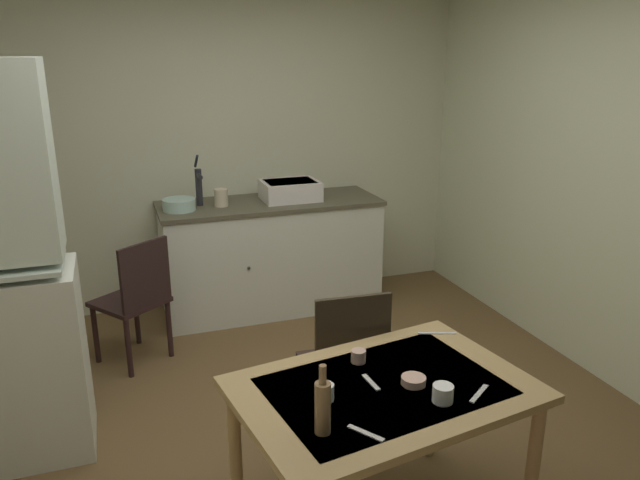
# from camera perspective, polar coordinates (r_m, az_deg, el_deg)

# --- Properties ---
(ground_plane) EXTENTS (5.33, 5.33, 0.00)m
(ground_plane) POSITION_cam_1_polar(r_m,az_deg,el_deg) (3.42, -1.09, -18.71)
(ground_plane) COLOR brown
(wall_back) EXTENTS (4.07, 0.10, 2.65)m
(wall_back) POSITION_cam_1_polar(r_m,az_deg,el_deg) (4.96, -9.34, 9.19)
(wall_back) COLOR beige
(wall_back) RESTS_ON ground
(counter_cabinet) EXTENTS (1.73, 0.64, 0.89)m
(counter_cabinet) POSITION_cam_1_polar(r_m,az_deg,el_deg) (4.88, -4.63, -1.43)
(counter_cabinet) COLOR silver
(counter_cabinet) RESTS_ON ground
(sink_basin) EXTENTS (0.44, 0.34, 0.15)m
(sink_basin) POSITION_cam_1_polar(r_m,az_deg,el_deg) (4.78, -2.84, 4.72)
(sink_basin) COLOR white
(sink_basin) RESTS_ON counter_cabinet
(hand_pump) EXTENTS (0.05, 0.27, 0.39)m
(hand_pump) POSITION_cam_1_polar(r_m,az_deg,el_deg) (4.66, -11.36, 5.22)
(hand_pump) COLOR #232328
(hand_pump) RESTS_ON counter_cabinet
(mixing_bowl_counter) EXTENTS (0.24, 0.24, 0.09)m
(mixing_bowl_counter) POSITION_cam_1_polar(r_m,az_deg,el_deg) (4.57, -13.15, 3.26)
(mixing_bowl_counter) COLOR #ADD1C1
(mixing_bowl_counter) RESTS_ON counter_cabinet
(stoneware_crock) EXTENTS (0.10, 0.10, 0.13)m
(stoneware_crock) POSITION_cam_1_polar(r_m,az_deg,el_deg) (4.63, -9.30, 3.96)
(stoneware_crock) COLOR beige
(stoneware_crock) RESTS_ON counter_cabinet
(dining_table) EXTENTS (1.28, 0.96, 0.73)m
(dining_table) POSITION_cam_1_polar(r_m,az_deg,el_deg) (2.56, 6.00, -15.26)
(dining_table) COLOR #A88854
(dining_table) RESTS_ON ground
(chair_far_side) EXTENTS (0.43, 0.43, 0.90)m
(chair_far_side) POSITION_cam_1_polar(r_m,az_deg,el_deg) (3.16, 2.42, -11.67)
(chair_far_side) COLOR #30211C
(chair_far_side) RESTS_ON ground
(chair_by_counter) EXTENTS (0.56, 0.56, 0.87)m
(chair_by_counter) POSITION_cam_1_polar(r_m,az_deg,el_deg) (4.17, -16.99, -5.28)
(chair_by_counter) COLOR black
(chair_by_counter) RESTS_ON ground
(serving_bowl_wide) EXTENTS (0.10, 0.10, 0.03)m
(serving_bowl_wide) POSITION_cam_1_polar(r_m,az_deg,el_deg) (2.54, 8.81, -12.96)
(serving_bowl_wide) COLOR tan
(serving_bowl_wide) RESTS_ON dining_table
(mug_tall) EXTENTS (0.07, 0.07, 0.06)m
(mug_tall) POSITION_cam_1_polar(r_m,az_deg,el_deg) (2.67, 3.65, -10.87)
(mug_tall) COLOR tan
(mug_tall) RESTS_ON dining_table
(mug_dark) EXTENTS (0.08, 0.08, 0.07)m
(mug_dark) POSITION_cam_1_polar(r_m,az_deg,el_deg) (2.43, 11.51, -14.01)
(mug_dark) COLOR white
(mug_dark) RESTS_ON dining_table
(teacup_cream) EXTENTS (0.07, 0.07, 0.07)m
(teacup_cream) POSITION_cam_1_polar(r_m,az_deg,el_deg) (2.40, 0.44, -14.15)
(teacup_cream) COLOR white
(teacup_cream) RESTS_ON dining_table
(glass_bottle) EXTENTS (0.06, 0.06, 0.27)m
(glass_bottle) POSITION_cam_1_polar(r_m,az_deg,el_deg) (2.18, 0.26, -15.38)
(glass_bottle) COLOR olive
(glass_bottle) RESTS_ON dining_table
(table_knife) EXTENTS (0.18, 0.08, 0.00)m
(table_knife) POSITION_cam_1_polar(r_m,az_deg,el_deg) (2.97, 10.98, -8.63)
(table_knife) COLOR silver
(table_knife) RESTS_ON dining_table
(teaspoon_near_bowl) EXTENTS (0.10, 0.13, 0.00)m
(teaspoon_near_bowl) POSITION_cam_1_polar(r_m,az_deg,el_deg) (2.24, 4.34, -17.70)
(teaspoon_near_bowl) COLOR beige
(teaspoon_near_bowl) RESTS_ON dining_table
(teaspoon_by_cup) EXTENTS (0.14, 0.10, 0.00)m
(teaspoon_by_cup) POSITION_cam_1_polar(r_m,az_deg,el_deg) (2.53, 14.76, -13.83)
(teaspoon_by_cup) COLOR beige
(teaspoon_by_cup) RESTS_ON dining_table
(serving_spoon) EXTENTS (0.03, 0.13, 0.00)m
(serving_spoon) POSITION_cam_1_polar(r_m,az_deg,el_deg) (2.53, 4.83, -13.22)
(serving_spoon) COLOR beige
(serving_spoon) RESTS_ON dining_table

